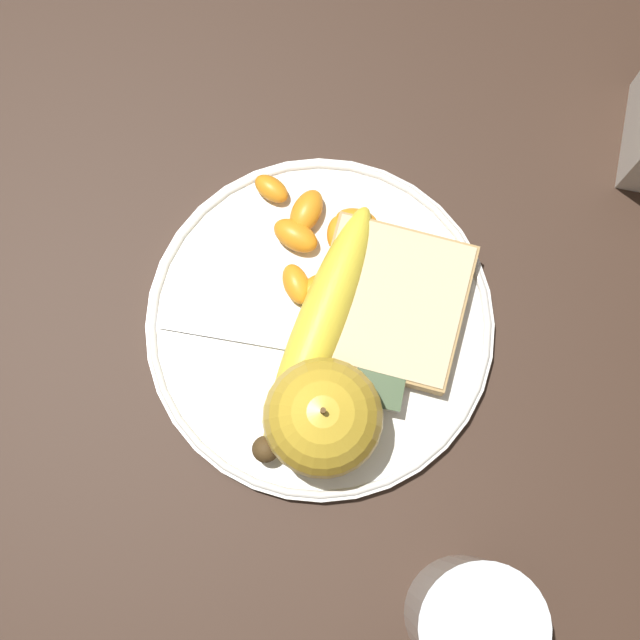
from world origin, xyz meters
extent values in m
plane|color=#332116|center=(0.00, 0.00, 0.00)|extent=(3.00, 3.00, 0.00)
cylinder|color=silver|center=(0.00, 0.00, 0.01)|extent=(0.25, 0.25, 0.01)
torus|color=silver|center=(0.00, 0.00, 0.01)|extent=(0.25, 0.25, 0.01)
cylinder|color=silver|center=(0.18, 0.13, 0.05)|extent=(0.08, 0.08, 0.11)
cylinder|color=yellow|center=(0.18, 0.13, 0.05)|extent=(0.07, 0.07, 0.09)
sphere|color=gold|center=(0.07, 0.02, 0.05)|extent=(0.08, 0.08, 0.08)
cylinder|color=brown|center=(0.07, 0.02, 0.10)|extent=(0.00, 0.00, 0.01)
ellipsoid|color=yellow|center=(0.01, 0.00, 0.03)|extent=(0.19, 0.07, 0.03)
sphere|color=#473319|center=(0.10, -0.02, 0.03)|extent=(0.02, 0.02, 0.02)
cube|color=#AB8751|center=(-0.02, 0.05, 0.02)|extent=(0.11, 0.11, 0.02)
cube|color=beige|center=(-0.02, 0.05, 0.02)|extent=(0.11, 0.11, 0.02)
cube|color=silver|center=(0.02, -0.05, 0.01)|extent=(0.01, 0.13, 0.00)
cube|color=silver|center=(0.02, 0.04, 0.01)|extent=(0.03, 0.06, 0.00)
cube|color=silver|center=(0.03, 0.05, 0.02)|extent=(0.04, 0.03, 0.02)
cube|color=#334728|center=(0.03, 0.05, 0.03)|extent=(0.04, 0.03, 0.00)
ellipsoid|color=orange|center=(-0.09, -0.05, 0.02)|extent=(0.03, 0.03, 0.02)
ellipsoid|color=orange|center=(-0.02, -0.02, 0.02)|extent=(0.04, 0.03, 0.02)
ellipsoid|color=orange|center=(-0.08, -0.03, 0.02)|extent=(0.04, 0.03, 0.02)
ellipsoid|color=orange|center=(-0.07, 0.00, 0.02)|extent=(0.03, 0.02, 0.01)
ellipsoid|color=orange|center=(-0.08, 0.01, 0.02)|extent=(0.02, 0.03, 0.02)
ellipsoid|color=orange|center=(-0.06, -0.03, 0.02)|extent=(0.03, 0.04, 0.02)
ellipsoid|color=orange|center=(-0.02, -0.01, 0.02)|extent=(0.03, 0.03, 0.01)
camera|label=1|loc=(0.14, 0.03, 0.77)|focal=60.00mm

